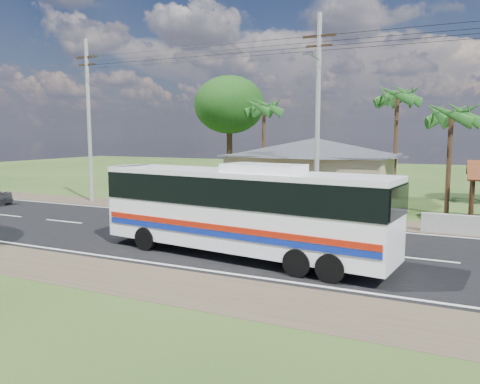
% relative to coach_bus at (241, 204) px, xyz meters
% --- Properties ---
extents(ground, '(120.00, 120.00, 0.00)m').
position_rel_coach_bus_xyz_m(ground, '(-2.68, 2.59, -2.05)').
color(ground, '#294819').
rests_on(ground, ground).
extents(road, '(120.00, 16.00, 0.03)m').
position_rel_coach_bus_xyz_m(road, '(-2.68, 2.59, -2.04)').
color(road, black).
rests_on(road, ground).
extents(house, '(12.40, 10.00, 5.00)m').
position_rel_coach_bus_xyz_m(house, '(-1.68, 15.58, 0.59)').
color(house, tan).
rests_on(house, ground).
extents(utility_poles, '(32.80, 2.22, 11.00)m').
position_rel_coach_bus_xyz_m(utility_poles, '(-0.01, 9.07, 3.72)').
color(utility_poles, '#9E9E99').
rests_on(utility_poles, ground).
extents(palm_near, '(2.80, 2.80, 6.70)m').
position_rel_coach_bus_xyz_m(palm_near, '(6.82, 13.59, 3.66)').
color(palm_near, '#47301E').
rests_on(palm_near, ground).
extents(palm_mid, '(2.80, 2.80, 8.20)m').
position_rel_coach_bus_xyz_m(palm_mid, '(3.32, 18.09, 5.11)').
color(palm_mid, '#47301E').
rests_on(palm_mid, ground).
extents(palm_far, '(2.80, 2.80, 7.70)m').
position_rel_coach_bus_xyz_m(palm_far, '(-6.68, 18.59, 4.63)').
color(palm_far, '#47301E').
rests_on(palm_far, ground).
extents(tree_behind_house, '(6.00, 6.00, 9.61)m').
position_rel_coach_bus_xyz_m(tree_behind_house, '(-10.68, 20.59, 5.06)').
color(tree_behind_house, '#47301E').
rests_on(tree_behind_house, ground).
extents(coach_bus, '(11.76, 3.84, 3.59)m').
position_rel_coach_bus_xyz_m(coach_bus, '(0.00, 0.00, 0.00)').
color(coach_bus, white).
rests_on(coach_bus, ground).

